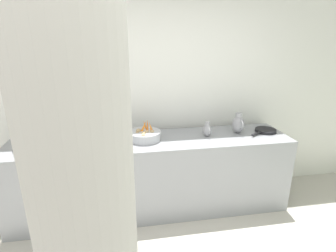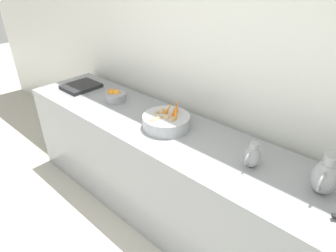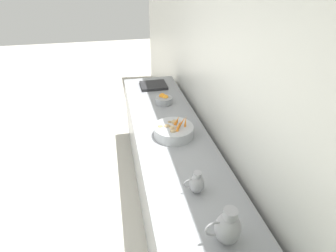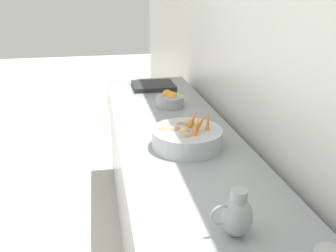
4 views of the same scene
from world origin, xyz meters
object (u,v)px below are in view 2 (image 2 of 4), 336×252
metal_pitcher_short (252,156)px  vegetable_colander (166,121)px  metal_pitcher_tall (325,176)px  orange_bowl (115,96)px

metal_pitcher_short → vegetable_colander: bearing=-90.7°
vegetable_colander → metal_pitcher_short: bearing=89.3°
vegetable_colander → metal_pitcher_tall: size_ratio=1.47×
metal_pitcher_tall → vegetable_colander: bearing=-87.9°
metal_pitcher_tall → metal_pitcher_short: metal_pitcher_tall is taller
vegetable_colander → metal_pitcher_tall: metal_pitcher_tall is taller
orange_bowl → metal_pitcher_short: size_ratio=1.10×
orange_bowl → metal_pitcher_tall: (0.00, 1.83, 0.07)m
vegetable_colander → metal_pitcher_short: 0.74m
orange_bowl → metal_pitcher_short: (0.05, 1.43, 0.03)m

